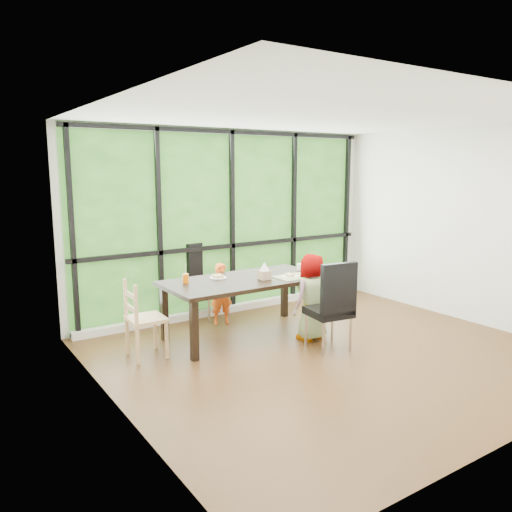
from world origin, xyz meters
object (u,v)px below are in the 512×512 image
object	(u,v)px
plate_near	(290,277)
orange_cup	(186,278)
tissue_box	(264,275)
chair_end_beech	(146,319)
white_mug	(300,267)
chair_interior_leather	(329,305)
green_cup	(312,271)
dining_table	(245,307)
child_older	(311,297)
plate_far	(218,278)
child_toddler	(221,294)
chair_window_leather	(209,281)

from	to	relation	value
plate_near	orange_cup	size ratio (longest dim) A/B	1.87
plate_near	tissue_box	world-z (taller)	tissue_box
chair_end_beech	white_mug	size ratio (longest dim) A/B	10.53
chair_interior_leather	white_mug	size ratio (longest dim) A/B	12.64
green_cup	orange_cup	bearing A→B (deg)	162.27
chair_end_beech	dining_table	bearing A→B (deg)	-88.16
child_older	green_cup	size ratio (longest dim) A/B	8.80
white_mug	child_older	bearing A→B (deg)	-116.87
plate_near	green_cup	world-z (taller)	green_cup
plate_near	plate_far	bearing A→B (deg)	150.24
child_toddler	orange_cup	size ratio (longest dim) A/B	7.52
plate_near	child_toddler	bearing A→B (deg)	122.40
child_older	chair_end_beech	bearing A→B (deg)	-25.58
chair_interior_leather	child_older	bearing A→B (deg)	-90.45
tissue_box	white_mug	bearing A→B (deg)	16.08
child_older	tissue_box	size ratio (longest dim) A/B	8.44
child_older	child_toddler	bearing A→B (deg)	-71.99
orange_cup	chair_window_leather	bearing A→B (deg)	45.99
plate_far	orange_cup	xyz separation A→B (m)	(-0.47, -0.02, 0.05)
white_mug	plate_near	bearing A→B (deg)	-143.39
chair_end_beech	tissue_box	bearing A→B (deg)	-93.87
chair_end_beech	white_mug	bearing A→B (deg)	-86.67
child_older	white_mug	world-z (taller)	child_older
white_mug	tissue_box	bearing A→B (deg)	-163.92
dining_table	green_cup	xyz separation A→B (m)	(0.85, -0.30, 0.44)
dining_table	chair_interior_leather	distance (m)	1.13
chair_end_beech	green_cup	bearing A→B (deg)	-95.95
plate_near	chair_interior_leather	bearing A→B (deg)	-88.66
chair_interior_leather	plate_far	xyz separation A→B (m)	(-0.82, 1.19, 0.22)
chair_end_beech	child_older	world-z (taller)	child_older
chair_window_leather	child_older	size ratio (longest dim) A/B	0.99
chair_window_leather	plate_near	xyz separation A→B (m)	(0.53, -1.20, 0.22)
child_toddler	green_cup	world-z (taller)	green_cup
dining_table	orange_cup	bearing A→B (deg)	164.16
orange_cup	plate_near	bearing A→B (deg)	-19.16
child_toddler	child_older	bearing A→B (deg)	-46.48
chair_interior_leather	orange_cup	size ratio (longest dim) A/B	9.50
dining_table	green_cup	size ratio (longest dim) A/B	16.72
child_older	plate_near	distance (m)	0.41
child_toddler	white_mug	size ratio (longest dim) A/B	10.01
plate_near	green_cup	size ratio (longest dim) A/B	1.71
child_older	plate_near	xyz separation A→B (m)	(-0.07, 0.34, 0.21)
plate_near	orange_cup	bearing A→B (deg)	160.84
chair_interior_leather	chair_end_beech	size ratio (longest dim) A/B	1.20
plate_far	white_mug	bearing A→B (deg)	-7.84
plate_near	tissue_box	size ratio (longest dim) A/B	1.64
chair_window_leather	tissue_box	distance (m)	1.17
chair_end_beech	tissue_box	distance (m)	1.58
chair_end_beech	green_cup	size ratio (longest dim) A/B	7.25
plate_far	green_cup	size ratio (longest dim) A/B	1.71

